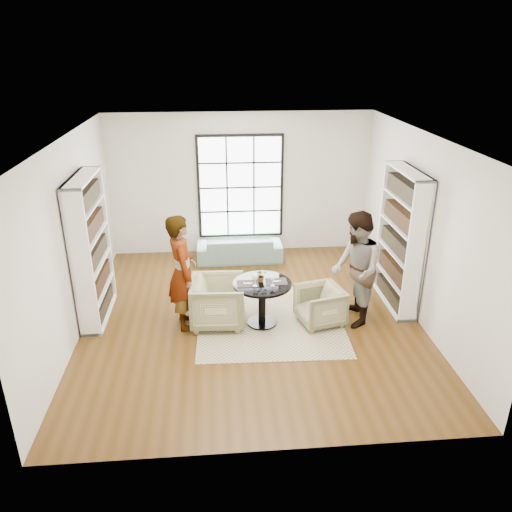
{
  "coord_description": "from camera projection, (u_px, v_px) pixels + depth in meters",
  "views": [
    {
      "loc": [
        -0.55,
        -7.3,
        4.27
      ],
      "look_at": [
        0.11,
        0.4,
        0.95
      ],
      "focal_mm": 35.0,
      "sensor_mm": 36.0,
      "label": 1
    }
  ],
  "objects": [
    {
      "name": "armchair_left",
      "position": [
        218.0,
        302.0,
        8.09
      ],
      "size": [
        0.91,
        0.89,
        0.79
      ],
      "primitive_type": "imported",
      "rotation": [
        0.0,
        0.0,
        1.52
      ],
      "color": "tan",
      "rests_on": "ground"
    },
    {
      "name": "placemat_right",
      "position": [
        276.0,
        282.0,
        7.96
      ],
      "size": [
        0.34,
        0.26,
        0.01
      ],
      "primitive_type": "cube",
      "rotation": [
        0.0,
        0.0,
        -0.0
      ],
      "color": "#2A2724",
      "rests_on": "pedestal_table"
    },
    {
      "name": "sofa",
      "position": [
        239.0,
        248.0,
        10.55
      ],
      "size": [
        1.79,
        0.72,
        0.52
      ],
      "primitive_type": "imported",
      "rotation": [
        0.0,
        0.0,
        3.15
      ],
      "color": "slate",
      "rests_on": "ground"
    },
    {
      "name": "room_shell",
      "position": [
        249.0,
        236.0,
        8.41
      ],
      "size": [
        6.0,
        6.01,
        6.0
      ],
      "color": "silver",
      "rests_on": "ground"
    },
    {
      "name": "pedestal_table",
      "position": [
        262.0,
        294.0,
        8.01
      ],
      "size": [
        0.94,
        0.94,
        0.75
      ],
      "rotation": [
        0.0,
        0.0,
        -0.0
      ],
      "color": "black",
      "rests_on": "ground"
    },
    {
      "name": "wine_glass_right",
      "position": [
        273.0,
        278.0,
        7.78
      ],
      "size": [
        0.08,
        0.08,
        0.19
      ],
      "color": "silver",
      "rests_on": "pedestal_table"
    },
    {
      "name": "flower_centerpiece",
      "position": [
        261.0,
        275.0,
        7.94
      ],
      "size": [
        0.22,
        0.2,
        0.21
      ],
      "primitive_type": "imported",
      "rotation": [
        0.0,
        0.0,
        0.24
      ],
      "color": "gray",
      "rests_on": "pedestal_table"
    },
    {
      "name": "rug",
      "position": [
        270.0,
        320.0,
        8.32
      ],
      "size": [
        2.44,
        2.44,
        0.01
      ],
      "primitive_type": "cube",
      "rotation": [
        0.0,
        0.0,
        -0.03
      ],
      "color": "#BDB08E",
      "rests_on": "ground"
    },
    {
      "name": "placemat_left",
      "position": [
        248.0,
        284.0,
        7.89
      ],
      "size": [
        0.34,
        0.26,
        0.01
      ],
      "primitive_type": "cube",
      "rotation": [
        0.0,
        0.0,
        -0.0
      ],
      "color": "#2A2724",
      "rests_on": "pedestal_table"
    },
    {
      "name": "wine_glass_left",
      "position": [
        255.0,
        277.0,
        7.76
      ],
      "size": [
        0.1,
        0.1,
        0.21
      ],
      "color": "silver",
      "rests_on": "pedestal_table"
    },
    {
      "name": "cutlery_left",
      "position": [
        248.0,
        283.0,
        7.89
      ],
      "size": [
        0.14,
        0.22,
        0.01
      ],
      "primitive_type": null,
      "rotation": [
        0.0,
        0.0,
        -0.0
      ],
      "color": "#BCBDC1",
      "rests_on": "placemat_left"
    },
    {
      "name": "person_right",
      "position": [
        356.0,
        269.0,
        7.93
      ],
      "size": [
        0.75,
        0.94,
        1.89
      ],
      "primitive_type": "imported",
      "rotation": [
        0.0,
        0.0,
        -1.61
      ],
      "color": "gray",
      "rests_on": "ground"
    },
    {
      "name": "armchair_right",
      "position": [
        320.0,
        305.0,
        8.14
      ],
      "size": [
        0.84,
        0.83,
        0.64
      ],
      "primitive_type": "imported",
      "rotation": [
        0.0,
        0.0,
        -1.33
      ],
      "color": "tan",
      "rests_on": "ground"
    },
    {
      "name": "cutlery_right",
      "position": [
        276.0,
        281.0,
        7.96
      ],
      "size": [
        0.14,
        0.22,
        0.01
      ],
      "primitive_type": null,
      "rotation": [
        0.0,
        0.0,
        -0.0
      ],
      "color": "#BCBDC1",
      "rests_on": "placemat_right"
    },
    {
      "name": "person_left",
      "position": [
        182.0,
        272.0,
        7.83
      ],
      "size": [
        0.58,
        0.76,
        1.89
      ],
      "primitive_type": "imported",
      "rotation": [
        0.0,
        0.0,
        1.76
      ],
      "color": "gray",
      "rests_on": "ground"
    },
    {
      "name": "ground",
      "position": [
        251.0,
        317.0,
        8.41
      ],
      "size": [
        6.0,
        6.0,
        0.0
      ],
      "primitive_type": "plane",
      "color": "#563514"
    }
  ]
}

